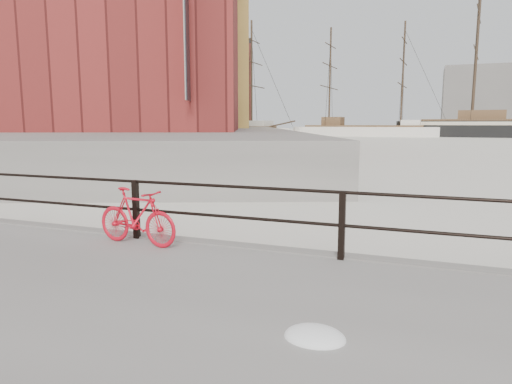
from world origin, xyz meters
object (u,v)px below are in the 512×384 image
Objects in this scene: bicycle at (137,217)px; workboat_near at (141,146)px; schooner_left at (220,137)px; workboat_far at (155,141)px; schooner_mid at (363,136)px.

workboat_near reaches higher than bicycle.
workboat_far is at bearing -92.05° from schooner_left.
bicycle is 0.05× the size of schooner_mid.
bicycle is at bearing -65.02° from schooner_left.
workboat_far is (-30.30, 46.84, -0.81)m from bicycle.
workboat_near is 15.30m from workboat_far.
schooner_mid is at bearing 20.30° from workboat_far.
workboat_near is at bearing -78.23° from schooner_left.
workboat_near is (-23.15, 33.30, -0.81)m from bicycle.
workboat_far is (-0.92, -18.54, 0.00)m from schooner_left.
schooner_left is at bearing 53.29° from workboat_far.
schooner_left is (-29.38, 65.38, -0.81)m from bicycle.
workboat_near is at bearing -96.04° from workboat_far.
schooner_mid reaches higher than bicycle.
schooner_left is 32.68m from workboat_near.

